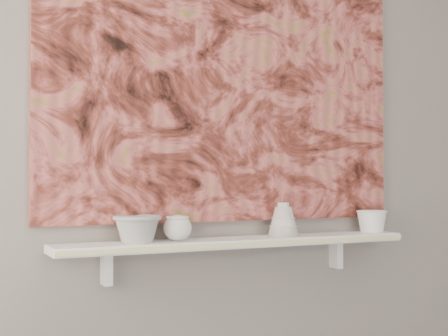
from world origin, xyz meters
TOP-DOWN VIEW (x-y plane):
  - wall_back at (0.00, 1.60)m, footprint 3.60×0.00m
  - shelf at (0.00, 1.51)m, footprint 1.40×0.18m
  - shelf_stripe at (0.00, 1.41)m, footprint 1.40×0.01m
  - bracket_left at (-0.49, 1.57)m, footprint 0.03×0.06m
  - bracket_right at (0.49, 1.57)m, footprint 0.03×0.06m
  - painting at (0.00, 1.59)m, footprint 1.50×0.02m
  - house_motif at (0.45, 1.57)m, footprint 0.09×0.00m
  - bowl_grey at (-0.40, 1.51)m, footprint 0.19×0.19m
  - cup_cream at (-0.25, 1.51)m, footprint 0.12×0.12m
  - bell_vessel at (0.19, 1.51)m, footprint 0.16×0.16m
  - bowl_white at (0.63, 1.51)m, footprint 0.17×0.17m

SIDE VIEW (x-z plane):
  - bracket_left at x=-0.49m, z-range 0.78..0.90m
  - bracket_right at x=0.49m, z-range 0.78..0.90m
  - shelf at x=0.00m, z-range 0.90..0.93m
  - shelf_stripe at x=0.00m, z-range 0.91..0.92m
  - cup_cream at x=-0.25m, z-range 0.93..1.02m
  - bowl_white at x=0.63m, z-range 0.93..1.02m
  - bowl_grey at x=-0.40m, z-range 0.93..1.03m
  - bell_vessel at x=0.19m, z-range 0.93..1.06m
  - house_motif at x=0.45m, z-range 1.19..1.27m
  - wall_back at x=0.00m, z-range -0.45..3.15m
  - painting at x=0.00m, z-range 0.99..2.09m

